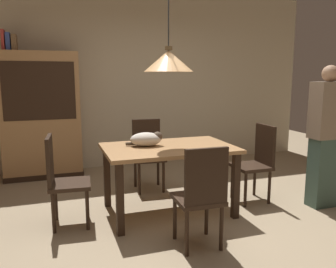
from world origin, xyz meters
name	(u,v)px	position (x,y,z in m)	size (l,w,h in m)	color
ground	(191,225)	(0.00, 0.00, 0.00)	(10.00, 10.00, 0.00)	#998466
back_wall	(131,79)	(0.00, 2.65, 1.45)	(6.40, 0.10, 2.90)	beige
dining_table	(169,155)	(-0.10, 0.42, 0.65)	(1.40, 0.90, 0.75)	#A87A4C
chair_near_front	(201,193)	(-0.11, -0.46, 0.51)	(0.41, 0.41, 0.93)	black
chair_left_side	(62,177)	(-1.23, 0.43, 0.51)	(0.43, 0.43, 0.93)	black
chair_far_back	(148,151)	(-0.10, 1.30, 0.51)	(0.43, 0.43, 0.93)	black
chair_right_side	(257,159)	(1.02, 0.42, 0.51)	(0.41, 0.41, 0.93)	black
cat_sleeping	(147,139)	(-0.32, 0.51, 0.83)	(0.39, 0.27, 0.16)	beige
pendant_lamp	(169,61)	(-0.10, 0.42, 1.66)	(0.52, 0.52, 1.30)	#E0A86B
hutch_bookcase	(41,118)	(-1.44, 2.32, 0.89)	(1.12, 0.45, 1.85)	#A87A4C
book_red_tall	(3,40)	(-1.87, 2.32, 1.99)	(0.04, 0.22, 0.28)	#B73833
book_blue_wide	(8,42)	(-1.80, 2.32, 1.97)	(0.06, 0.24, 0.24)	#384C93
book_brown_thick	(14,43)	(-1.73, 2.32, 1.96)	(0.06, 0.24, 0.22)	brown
person_standing	(325,137)	(1.65, 0.01, 0.82)	(0.36, 0.22, 1.62)	#3D564C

